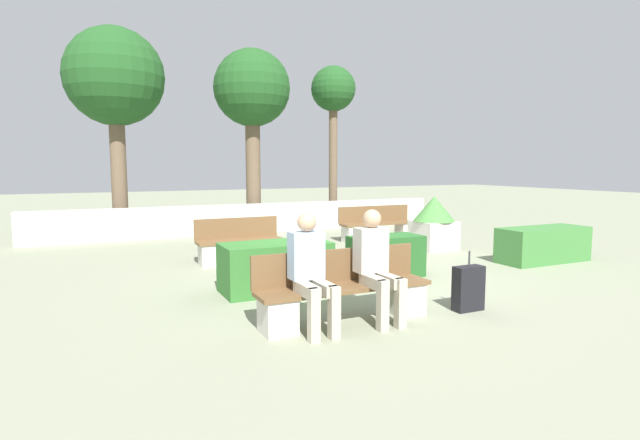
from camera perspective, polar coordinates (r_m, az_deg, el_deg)
The scene contains 15 objects.
ground_plane at distance 8.75m, azimuth 4.01°, elevation -6.06°, with size 60.00×60.00×0.00m, color gray.
perimeter_wall at distance 13.96m, azimuth -7.70°, elevation 0.19°, with size 11.43×0.30×0.80m.
bench_front at distance 6.02m, azimuth 2.72°, elevation -8.43°, with size 2.17×0.49×0.85m.
bench_left_side at distance 9.71m, azimuth -9.14°, elevation -2.98°, with size 1.65×0.48×0.85m.
bench_right_side at distance 12.50m, azimuth 6.64°, elevation -0.80°, with size 2.01×0.49×0.85m.
person_seated_man at distance 5.59m, azimuth -1.07°, elevation -5.34°, with size 0.38×0.63×1.34m.
person_seated_woman at distance 5.98m, azimuth 6.43°, elevation -4.60°, with size 0.38×0.63×1.34m.
hedge_block_near_left at distance 10.60m, azimuth 24.13°, elevation -2.58°, with size 1.87×0.70×0.67m.
hedge_block_near_right at distance 8.46m, azimuth 7.54°, elevation -4.13°, with size 1.22×0.60×0.69m.
hedge_block_mid_left at distance 7.48m, azimuth -5.09°, elevation -5.35°, with size 1.60×0.78×0.73m.
planter_corner_left at distance 11.34m, azimuth 12.87°, elevation -0.16°, with size 0.92×0.92×1.19m.
suitcase at distance 6.75m, azimuth 16.59°, elevation -7.50°, with size 0.40×0.18×0.78m.
tree_leftmost at distance 14.43m, azimuth -22.41°, elevation 14.60°, with size 2.53×2.53×5.41m.
tree_center_left at distance 14.79m, azimuth -7.77°, elevation 14.23°, with size 2.18×2.18×5.15m.
tree_center_right at distance 16.14m, azimuth 1.53°, elevation 14.03°, with size 1.40×1.40×4.96m.
Camera 1 is at (-4.20, -7.44, 1.87)m, focal length 28.00 mm.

